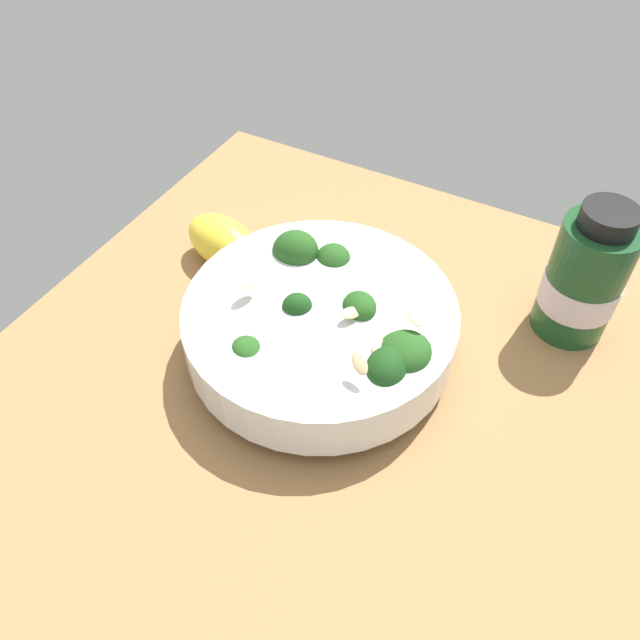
{
  "coord_description": "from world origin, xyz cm",
  "views": [
    {
      "loc": [
        13.87,
        -29.04,
        41.53
      ],
      "look_at": [
        -2.72,
        1.82,
        4.0
      ],
      "focal_mm": 35.9,
      "sensor_mm": 36.0,
      "label": 1
    }
  ],
  "objects": [
    {
      "name": "ground_plane",
      "position": [
        0.0,
        0.0,
        -1.71
      ],
      "size": [
        56.76,
        56.76,
        3.43
      ],
      "primitive_type": "cube",
      "color": "#996D42"
    },
    {
      "name": "bowl_of_broccoli",
      "position": [
        -2.59,
        1.87,
        3.57
      ],
      "size": [
        21.94,
        21.94,
        8.33
      ],
      "color": "white",
      "rests_on": "ground_plane"
    },
    {
      "name": "lemon_wedge",
      "position": [
        -16.3,
        7.66,
        2.43
      ],
      "size": [
        8.92,
        6.14,
        4.86
      ],
      "primitive_type": "ellipsoid",
      "rotation": [
        0.0,
        0.0,
        6.08
      ],
      "color": "yellow",
      "rests_on": "ground_plane"
    },
    {
      "name": "bottle_tall",
      "position": [
        14.87,
        14.91,
        5.56
      ],
      "size": [
        6.33,
        6.33,
        12.56
      ],
      "color": "#194723",
      "rests_on": "ground_plane"
    }
  ]
}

